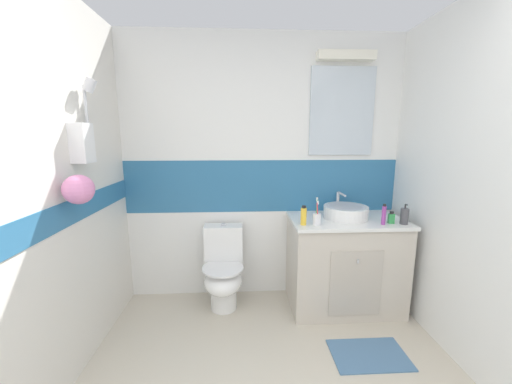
{
  "coord_description": "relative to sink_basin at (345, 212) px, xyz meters",
  "views": [
    {
      "loc": [
        -0.21,
        -0.4,
        1.57
      ],
      "look_at": [
        -0.09,
        1.94,
        1.13
      ],
      "focal_mm": 20.73,
      "sensor_mm": 36.0,
      "label": 1
    }
  ],
  "objects": [
    {
      "name": "toilet",
      "position": [
        -1.11,
        0.03,
        -0.55
      ],
      "size": [
        0.37,
        0.5,
        0.76
      ],
      "color": "white",
      "rests_on": "ground_plane"
    },
    {
      "name": "sink_basin",
      "position": [
        0.0,
        0.0,
        0.0
      ],
      "size": [
        0.39,
        0.43,
        0.21
      ],
      "color": "white",
      "rests_on": "vanity_cabinet"
    },
    {
      "name": "bath_mat",
      "position": [
        -0.02,
        -0.68,
        -0.9
      ],
      "size": [
        0.54,
        0.34,
        0.01
      ],
      "primitive_type": "cube",
      "color": "#4C7299",
      "rests_on": "ground_plane"
    },
    {
      "name": "toothpaste_tube_upright",
      "position": [
        0.24,
        -0.22,
        0.02
      ],
      "size": [
        0.03,
        0.03,
        0.18
      ],
      "color": "#993F99",
      "rests_on": "vanity_cabinet"
    },
    {
      "name": "deodorant_spray_can",
      "position": [
        -0.42,
        -0.19,
        0.02
      ],
      "size": [
        0.05,
        0.05,
        0.16
      ],
      "color": "yellow",
      "rests_on": "vanity_cabinet"
    },
    {
      "name": "vanity_cabinet",
      "position": [
        0.01,
        -0.01,
        -0.48
      ],
      "size": [
        1.0,
        0.6,
        0.85
      ],
      "color": "beige",
      "rests_on": "ground_plane"
    },
    {
      "name": "perfume_flask_small",
      "position": [
        0.33,
        -0.19,
        -0.01
      ],
      "size": [
        0.05,
        0.03,
        0.1
      ],
      "color": "green",
      "rests_on": "vanity_cabinet"
    },
    {
      "name": "toothbrush_cup",
      "position": [
        -0.31,
        -0.18,
        -0.0
      ],
      "size": [
        0.07,
        0.07,
        0.23
      ],
      "color": "white",
      "rests_on": "vanity_cabinet"
    },
    {
      "name": "wall_back_tiled",
      "position": [
        -0.72,
        0.32,
        0.35
      ],
      "size": [
        3.2,
        0.2,
        2.5
      ],
      "color": "white",
      "rests_on": "ground_plane"
    },
    {
      "name": "soap_dispenser",
      "position": [
        0.42,
        -0.21,
        0.01
      ],
      "size": [
        0.06,
        0.06,
        0.17
      ],
      "color": "#4C4C51",
      "rests_on": "vanity_cabinet"
    },
    {
      "name": "wall_right_plain",
      "position": [
        0.62,
        -0.92,
        0.34
      ],
      "size": [
        0.1,
        3.48,
        2.5
      ],
      "primitive_type": "cube",
      "color": "white",
      "rests_on": "ground_plane"
    },
    {
      "name": "wall_left_shower_alcove",
      "position": [
        -2.08,
        -0.92,
        0.34
      ],
      "size": [
        0.3,
        3.48,
        2.5
      ],
      "color": "silver",
      "rests_on": "ground_plane"
    }
  ]
}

